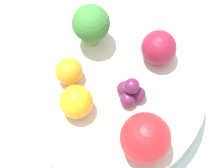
% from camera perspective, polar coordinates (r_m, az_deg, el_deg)
% --- Properties ---
extents(ground_plane, '(6.00, 6.00, 0.00)m').
position_cam_1_polar(ground_plane, '(0.53, 0.00, -3.40)').
color(ground_plane, gray).
extents(table_surface, '(1.20, 1.20, 0.02)m').
position_cam_1_polar(table_surface, '(0.53, 0.00, -2.99)').
color(table_surface, silver).
rests_on(table_surface, ground_plane).
extents(bowl, '(0.24, 0.24, 0.04)m').
position_cam_1_polar(bowl, '(0.50, 0.00, -1.58)').
color(bowl, silver).
rests_on(bowl, table_surface).
extents(broccoli, '(0.05, 0.05, 0.06)m').
position_cam_1_polar(broccoli, '(0.48, -3.22, 9.09)').
color(broccoli, '#8CB76B').
rests_on(broccoli, bowl).
extents(apple_red, '(0.06, 0.06, 0.06)m').
position_cam_1_polar(apple_red, '(0.42, 5.11, -8.20)').
color(apple_red, red).
rests_on(apple_red, bowl).
extents(apple_green, '(0.05, 0.05, 0.05)m').
position_cam_1_polar(apple_green, '(0.48, 7.14, 5.51)').
color(apple_green, maroon).
rests_on(apple_green, bowl).
extents(orange_front, '(0.04, 0.04, 0.04)m').
position_cam_1_polar(orange_front, '(0.45, -5.49, -2.71)').
color(orange_front, orange).
rests_on(orange_front, bowl).
extents(orange_back, '(0.03, 0.03, 0.03)m').
position_cam_1_polar(orange_back, '(0.47, -6.60, 1.96)').
color(orange_back, orange).
rests_on(orange_back, bowl).
extents(grape_cluster, '(0.04, 0.04, 0.04)m').
position_cam_1_polar(grape_cluster, '(0.46, 2.79, -1.28)').
color(grape_cluster, '#5B1E42').
rests_on(grape_cluster, bowl).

